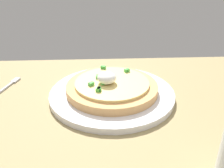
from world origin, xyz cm
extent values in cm
cube|color=#968356|center=(0.00, 0.00, 1.10)|extent=(103.16, 67.13, 2.21)
cylinder|color=white|center=(2.41, -8.43, 2.94)|extent=(29.96, 29.96, 1.45)
cylinder|color=tan|center=(2.41, -8.43, 4.62)|extent=(21.88, 21.88, 1.91)
cylinder|color=#E8CA78|center=(2.41, -8.43, 5.91)|extent=(17.69, 17.69, 0.68)
ellipsoid|color=white|center=(3.65, -7.83, 7.64)|extent=(4.42, 4.42, 2.77)
cube|color=green|center=(4.60, -9.55, 6.65)|extent=(1.26, 1.50, 0.80)
cube|color=#53BB51|center=(4.62, -7.36, 6.65)|extent=(0.92, 1.35, 0.80)
cube|color=green|center=(4.32, -16.24, 6.65)|extent=(1.46, 1.15, 0.80)
cube|color=green|center=(5.79, -10.59, 6.65)|extent=(0.82, 1.29, 0.80)
cube|color=green|center=(-1.72, -14.00, 6.65)|extent=(1.51, 1.34, 0.80)
cube|color=#4CB14C|center=(7.29, -6.83, 6.65)|extent=(1.48, 1.46, 0.80)
cube|color=green|center=(5.62, -4.00, 6.65)|extent=(1.31, 1.51, 0.80)
cube|color=#29862B|center=(5.53, -4.09, 6.65)|extent=(0.85, 1.31, 0.80)
cube|color=#B7B7BC|center=(29.98, -12.94, 2.46)|extent=(3.08, 8.32, 0.50)
cube|color=#B7B7BC|center=(28.31, -18.35, 2.46)|extent=(2.16, 3.09, 0.50)
camera|label=1|loc=(5.21, 45.72, 33.31)|focal=41.05mm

